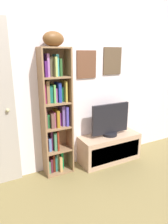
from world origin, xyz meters
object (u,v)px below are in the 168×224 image
Objects in this scene: tv_stand at (109,148)px; television at (110,120)px; football at (53,39)px; bookshelf at (55,114)px.

tv_stand is 1.53× the size of television.
football reaches higher than tv_stand.
bookshelf is 6.03× the size of football.
television is at bearing 90.00° from tv_stand.
bookshelf is 0.86m from television.
football is 1.78m from tv_stand.
football is 0.46× the size of television.
bookshelf is 1.05m from tv_stand.
television is (0.83, -0.09, -0.19)m from bookshelf.
tv_stand is 0.45m from television.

